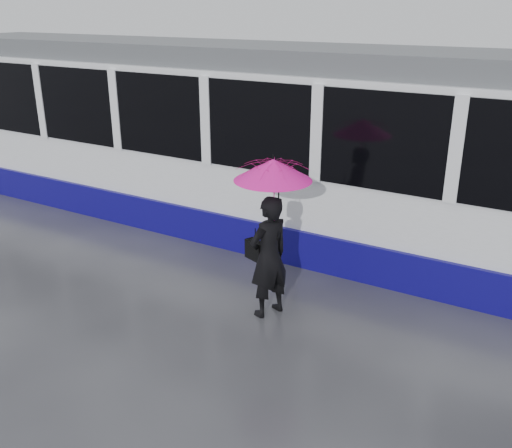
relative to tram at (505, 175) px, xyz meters
The scene contains 6 objects.
ground 4.75m from the tram, 145.88° to the right, with size 90.00×90.00×0.00m, color #2E2E33.
rails 4.03m from the tram, behind, with size 34.00×1.51×0.02m.
tram is the anchor object (origin of this frame).
woman 3.78m from the tram, 130.76° to the right, with size 0.62×0.41×1.70m, color black.
umbrella 3.67m from the tram, 130.16° to the right, with size 1.28×1.28×1.15m.
handbag 3.90m from the tram, 133.45° to the right, with size 0.33×0.23×0.44m.
Camera 1 is at (4.66, -6.33, 3.98)m, focal length 40.00 mm.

